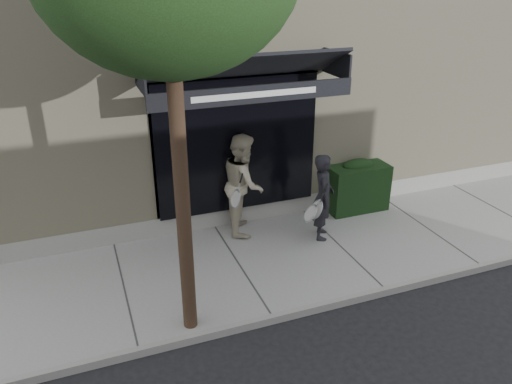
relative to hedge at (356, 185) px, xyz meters
name	(u,v)px	position (x,y,z in m)	size (l,w,h in m)	color
ground	(338,249)	(-1.10, -1.25, -0.66)	(80.00, 80.00, 0.00)	black
sidewalk	(338,247)	(-1.10, -1.25, -0.60)	(20.00, 3.00, 0.12)	gray
curb	(385,291)	(-1.10, -2.80, -0.59)	(20.00, 0.10, 0.14)	gray
building_facade	(248,62)	(-1.11, 3.71, 2.08)	(14.30, 8.04, 5.64)	beige
hedge	(356,185)	(0.00, 0.00, 0.00)	(1.30, 0.70, 1.14)	black
pedestrian_front	(323,197)	(-1.27, -0.86, 0.31)	(0.81, 0.79, 1.69)	black
pedestrian_back	(243,184)	(-2.58, -0.05, 0.46)	(1.00, 1.14, 1.99)	#B9AE94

